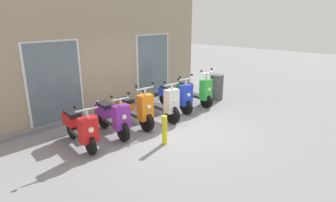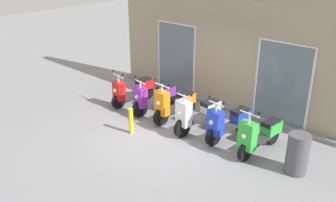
{
  "view_description": "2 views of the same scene",
  "coord_description": "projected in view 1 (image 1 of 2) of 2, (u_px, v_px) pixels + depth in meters",
  "views": [
    {
      "loc": [
        -5.13,
        -4.66,
        2.88
      ],
      "look_at": [
        0.41,
        0.42,
        0.59
      ],
      "focal_mm": 29.69,
      "sensor_mm": 36.0,
      "label": 1
    },
    {
      "loc": [
        5.71,
        -6.3,
        4.57
      ],
      "look_at": [
        -0.18,
        0.22,
        0.84
      ],
      "focal_mm": 39.63,
      "sensor_mm": 36.0,
      "label": 2
    }
  ],
  "objects": [
    {
      "name": "scooter_white",
      "position": [
        160.0,
        102.0,
        8.07
      ],
      "size": [
        0.57,
        1.67,
        1.25
      ],
      "color": "black",
      "rests_on": "ground_plane"
    },
    {
      "name": "curb_bollard",
      "position": [
        165.0,
        130.0,
        6.47
      ],
      "size": [
        0.12,
        0.12,
        0.7
      ],
      "primitive_type": "cylinder",
      "color": "yellow",
      "rests_on": "ground_plane"
    },
    {
      "name": "scooter_orange",
      "position": [
        135.0,
        109.0,
        7.51
      ],
      "size": [
        0.6,
        1.56,
        1.28
      ],
      "color": "black",
      "rests_on": "ground_plane"
    },
    {
      "name": "storefront_facade",
      "position": [
        107.0,
        52.0,
        8.63
      ],
      "size": [
        8.15,
        0.5,
        3.77
      ],
      "color": "gray",
      "rests_on": "ground_plane"
    },
    {
      "name": "scooter_purple",
      "position": [
        112.0,
        116.0,
        6.97
      ],
      "size": [
        0.59,
        1.56,
        1.18
      ],
      "color": "black",
      "rests_on": "ground_plane"
    },
    {
      "name": "scooter_blue",
      "position": [
        176.0,
        96.0,
        8.78
      ],
      "size": [
        0.61,
        1.54,
        1.23
      ],
      "color": "black",
      "rests_on": "ground_plane"
    },
    {
      "name": "scooter_green",
      "position": [
        195.0,
        91.0,
        9.38
      ],
      "size": [
        0.56,
        1.57,
        1.29
      ],
      "color": "black",
      "rests_on": "ground_plane"
    },
    {
      "name": "scooter_red",
      "position": [
        80.0,
        127.0,
        6.32
      ],
      "size": [
        0.6,
        1.52,
        1.15
      ],
      "color": "black",
      "rests_on": "ground_plane"
    },
    {
      "name": "trash_bin",
      "position": [
        217.0,
        87.0,
        9.98
      ],
      "size": [
        0.47,
        0.47,
        0.92
      ],
      "primitive_type": "cylinder",
      "color": "#4C4C51",
      "rests_on": "ground_plane"
    },
    {
      "name": "ground_plane",
      "position": [
        169.0,
        128.0,
        7.47
      ],
      "size": [
        40.0,
        40.0,
        0.0
      ],
      "primitive_type": "plane",
      "color": "gray"
    }
  ]
}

